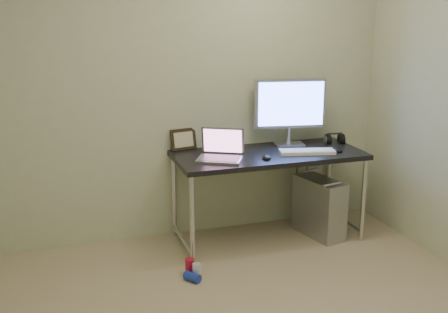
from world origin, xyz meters
TOP-DOWN VIEW (x-y plane):
  - wall_back at (0.00, 1.75)m, footprint 3.50×0.02m
  - desk at (0.61, 1.41)m, footprint 1.55×0.68m
  - tower_computer at (1.06, 1.33)m, footprint 0.31×0.52m
  - cable_a at (1.01, 1.70)m, footprint 0.01×0.16m
  - cable_b at (1.10, 1.68)m, footprint 0.02×0.11m
  - can_red at (-0.19, 0.96)m, footprint 0.08×0.08m
  - can_white at (-0.16, 0.88)m, footprint 0.06×0.06m
  - can_blue at (-0.20, 0.85)m, footprint 0.13×0.14m
  - laptop at (0.18, 1.35)m, footprint 0.43×0.41m
  - monitor at (0.88, 1.59)m, footprint 0.61×0.22m
  - keyboard at (0.90, 1.30)m, footprint 0.47×0.24m
  - mouse_right at (1.17, 1.27)m, footprint 0.08×0.11m
  - mouse_left at (0.52, 1.24)m, footprint 0.10×0.13m
  - headphones at (1.29, 1.54)m, footprint 0.18×0.11m
  - picture_frame at (-0.03, 1.72)m, footprint 0.23×0.10m
  - webcam at (0.24, 1.66)m, footprint 0.04×0.03m

SIDE VIEW (x-z plane):
  - can_blue at x=-0.20m, z-range 0.00..0.07m
  - can_white at x=-0.16m, z-range 0.00..0.11m
  - can_red at x=-0.19m, z-range 0.00..0.12m
  - tower_computer at x=1.06m, z-range -0.01..0.52m
  - cable_b at x=1.10m, z-range 0.02..0.74m
  - cable_a at x=1.01m, z-range 0.06..0.74m
  - desk at x=0.61m, z-range 0.29..1.04m
  - keyboard at x=0.90m, z-range 0.75..0.78m
  - mouse_right at x=1.17m, z-range 0.75..0.78m
  - mouse_left at x=0.52m, z-range 0.75..0.79m
  - headphones at x=1.29m, z-range 0.72..0.84m
  - laptop at x=0.18m, z-range 0.69..0.92m
  - picture_frame at x=-0.03m, z-range 0.75..0.93m
  - webcam at x=0.24m, z-range 0.78..0.91m
  - monitor at x=0.88m, z-range 0.80..1.38m
  - wall_back at x=0.00m, z-range 0.00..2.50m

